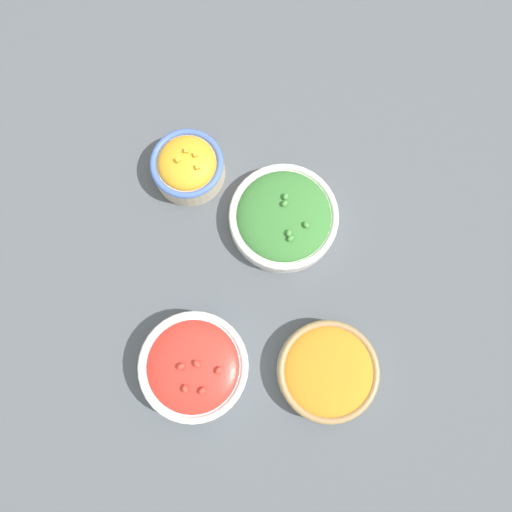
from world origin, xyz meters
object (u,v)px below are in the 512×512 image
at_px(bowl_carrots, 329,371).
at_px(bowl_cherry_tomatoes, 195,366).
at_px(bowl_squash, 188,166).
at_px(bowl_broccoli, 284,217).

bearing_deg(bowl_carrots, bowl_cherry_tomatoes, -92.53).
bearing_deg(bowl_carrots, bowl_squash, -146.47).
xyz_separation_m(bowl_broccoli, bowl_cherry_tomatoes, (0.26, -0.16, 0.01)).
bearing_deg(bowl_cherry_tomatoes, bowl_carrots, 87.47).
bearing_deg(bowl_carrots, bowl_broccoli, -165.62).
height_order(bowl_carrots, bowl_squash, bowl_squash).
relative_size(bowl_broccoli, bowl_cherry_tomatoes, 1.08).
distance_m(bowl_cherry_tomatoes, bowl_squash, 0.36).
bearing_deg(bowl_squash, bowl_broccoli, 61.17).
height_order(bowl_broccoli, bowl_cherry_tomatoes, bowl_cherry_tomatoes).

